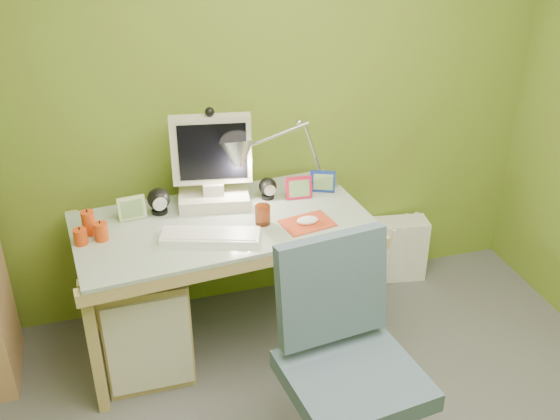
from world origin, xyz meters
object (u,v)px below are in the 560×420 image
object	(u,v)px
task_chair	(354,376)
desk	(225,284)
monitor	(211,151)
radiator	(393,249)
desk_lamp	(302,139)

from	to	relation	value
task_chair	desk	bearing A→B (deg)	101.42
desk	task_chair	bearing A→B (deg)	-76.42
monitor	radiator	bearing A→B (deg)	16.49
task_chair	monitor	bearing A→B (deg)	98.54
desk	task_chair	distance (m)	0.98
monitor	task_chair	distance (m)	1.25
desk_lamp	task_chair	size ratio (longest dim) A/B	0.57
desk_lamp	task_chair	xyz separation A→B (m)	(-0.14, -1.10, -0.52)
task_chair	desk_lamp	bearing A→B (deg)	75.62
desk	desk_lamp	xyz separation A→B (m)	(0.45, 0.18, 0.66)
desk	desk_lamp	world-z (taller)	desk_lamp
desk_lamp	task_chair	distance (m)	1.23
desk	radiator	world-z (taller)	desk
task_chair	radiator	distance (m)	1.50
desk_lamp	task_chair	world-z (taller)	desk_lamp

